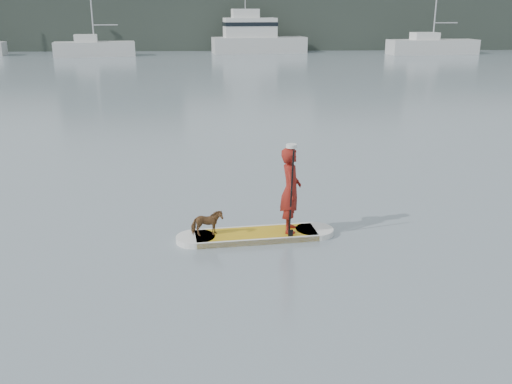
{
  "coord_description": "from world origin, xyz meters",
  "views": [
    {
      "loc": [
        2.51,
        -14.47,
        4.55
      ],
      "look_at": [
        3.03,
        -3.54,
        1.0
      ],
      "focal_mm": 40.0,
      "sensor_mm": 36.0,
      "label": 1
    }
  ],
  "objects_px": {
    "sailboat_c": "(94,48)",
    "sailboat_f": "(432,45)",
    "paddleboard": "(256,235)",
    "motor_yacht_a": "(255,37)",
    "paddler": "(291,190)",
    "dog": "(207,223)"
  },
  "relations": [
    {
      "from": "paddleboard",
      "to": "motor_yacht_a",
      "type": "xyz_separation_m",
      "value": [
        2.29,
        50.71,
        1.58
      ]
    },
    {
      "from": "paddleboard",
      "to": "sailboat_f",
      "type": "distance_m",
      "value": 52.23
    },
    {
      "from": "dog",
      "to": "paddleboard",
      "type": "bearing_deg",
      "value": -96.19
    },
    {
      "from": "paddler",
      "to": "dog",
      "type": "relative_size",
      "value": 2.79
    },
    {
      "from": "sailboat_c",
      "to": "paddleboard",
      "type": "bearing_deg",
      "value": -84.31
    },
    {
      "from": "dog",
      "to": "sailboat_f",
      "type": "xyz_separation_m",
      "value": [
        21.26,
        48.25,
        0.52
      ]
    },
    {
      "from": "paddler",
      "to": "sailboat_c",
      "type": "relative_size",
      "value": 0.16
    },
    {
      "from": "sailboat_f",
      "to": "motor_yacht_a",
      "type": "bearing_deg",
      "value": 166.34
    },
    {
      "from": "sailboat_f",
      "to": "dog",
      "type": "bearing_deg",
      "value": -119.26
    },
    {
      "from": "dog",
      "to": "motor_yacht_a",
      "type": "bearing_deg",
      "value": -16.74
    },
    {
      "from": "paddleboard",
      "to": "sailboat_c",
      "type": "distance_m",
      "value": 48.97
    },
    {
      "from": "paddler",
      "to": "sailboat_f",
      "type": "bearing_deg",
      "value": -16.97
    },
    {
      "from": "motor_yacht_a",
      "to": "sailboat_c",
      "type": "bearing_deg",
      "value": -175.22
    },
    {
      "from": "paddler",
      "to": "motor_yacht_a",
      "type": "distance_m",
      "value": 50.66
    },
    {
      "from": "paddleboard",
      "to": "dog",
      "type": "relative_size",
      "value": 5.18
    },
    {
      "from": "paddler",
      "to": "sailboat_f",
      "type": "distance_m",
      "value": 51.87
    },
    {
      "from": "sailboat_c",
      "to": "motor_yacht_a",
      "type": "height_order",
      "value": "sailboat_c"
    },
    {
      "from": "dog",
      "to": "sailboat_f",
      "type": "distance_m",
      "value": 52.73
    },
    {
      "from": "paddleboard",
      "to": "paddler",
      "type": "height_order",
      "value": "paddler"
    },
    {
      "from": "sailboat_c",
      "to": "sailboat_f",
      "type": "xyz_separation_m",
      "value": [
        33.89,
        1.11,
        0.1
      ]
    },
    {
      "from": "dog",
      "to": "paddler",
      "type": "bearing_deg",
      "value": -96.19
    },
    {
      "from": "paddleboard",
      "to": "sailboat_c",
      "type": "xyz_separation_m",
      "value": [
        -13.64,
        47.02,
        0.75
      ]
    }
  ]
}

